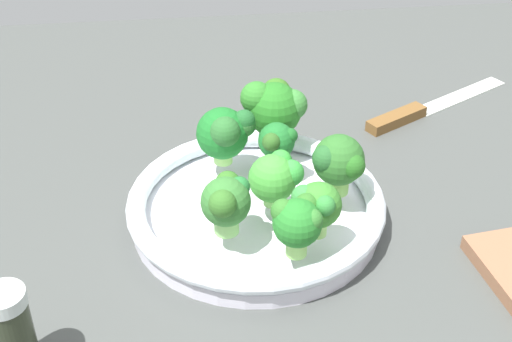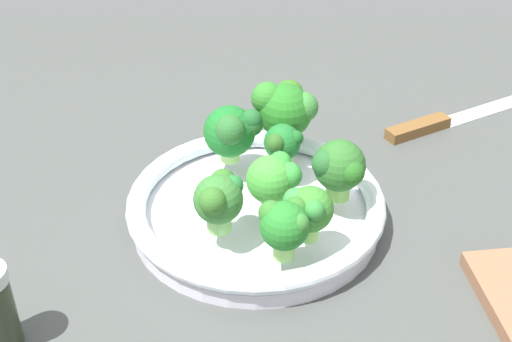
{
  "view_description": "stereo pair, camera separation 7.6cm",
  "coord_description": "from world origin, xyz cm",
  "px_view_note": "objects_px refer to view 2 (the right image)",
  "views": [
    {
      "loc": [
        -58.64,
        11.34,
        49.95
      ],
      "look_at": [
        3.98,
        3.91,
        6.93
      ],
      "focal_mm": 50.0,
      "sensor_mm": 36.0,
      "label": 1
    },
    {
      "loc": [
        -59.08,
        3.73,
        49.95
      ],
      "look_at": [
        3.98,
        3.91,
        6.93
      ],
      "focal_mm": 50.0,
      "sensor_mm": 36.0,
      "label": 2
    }
  ],
  "objects_px": {
    "broccoli_floret_4": "(308,209)",
    "broccoli_floret_6": "(273,178)",
    "broccoli_floret_1": "(232,131)",
    "broccoli_floret_3": "(285,108)",
    "broccoli_floret_2": "(282,144)",
    "broccoli_floret_5": "(285,224)",
    "broccoli_floret_7": "(339,167)",
    "broccoli_floret_0": "(219,199)",
    "knife": "(445,121)",
    "bowl": "(256,208)"
  },
  "relations": [
    {
      "from": "broccoli_floret_1",
      "to": "broccoli_floret_6",
      "type": "bearing_deg",
      "value": -151.52
    },
    {
      "from": "broccoli_floret_4",
      "to": "broccoli_floret_3",
      "type": "bearing_deg",
      "value": 5.72
    },
    {
      "from": "bowl",
      "to": "broccoli_floret_6",
      "type": "distance_m",
      "value": 0.06
    },
    {
      "from": "broccoli_floret_6",
      "to": "broccoli_floret_3",
      "type": "bearing_deg",
      "value": -6.99
    },
    {
      "from": "broccoli_floret_4",
      "to": "broccoli_floret_5",
      "type": "distance_m",
      "value": 0.03
    },
    {
      "from": "broccoli_floret_2",
      "to": "broccoli_floret_4",
      "type": "relative_size",
      "value": 0.92
    },
    {
      "from": "bowl",
      "to": "broccoli_floret_0",
      "type": "xyz_separation_m",
      "value": [
        -0.06,
        0.04,
        0.06
      ]
    },
    {
      "from": "broccoli_floret_0",
      "to": "broccoli_floret_6",
      "type": "bearing_deg",
      "value": -53.01
    },
    {
      "from": "bowl",
      "to": "broccoli_floret_4",
      "type": "height_order",
      "value": "broccoli_floret_4"
    },
    {
      "from": "broccoli_floret_4",
      "to": "broccoli_floret_7",
      "type": "distance_m",
      "value": 0.08
    },
    {
      "from": "broccoli_floret_0",
      "to": "broccoli_floret_7",
      "type": "relative_size",
      "value": 0.95
    },
    {
      "from": "broccoli_floret_6",
      "to": "broccoli_floret_7",
      "type": "relative_size",
      "value": 0.85
    },
    {
      "from": "broccoli_floret_3",
      "to": "broccoli_floret_6",
      "type": "height_order",
      "value": "broccoli_floret_3"
    },
    {
      "from": "broccoli_floret_1",
      "to": "broccoli_floret_7",
      "type": "height_order",
      "value": "same"
    },
    {
      "from": "broccoli_floret_5",
      "to": "knife",
      "type": "relative_size",
      "value": 0.25
    },
    {
      "from": "broccoli_floret_3",
      "to": "broccoli_floret_0",
      "type": "bearing_deg",
      "value": 156.89
    },
    {
      "from": "broccoli_floret_3",
      "to": "broccoli_floret_2",
      "type": "bearing_deg",
      "value": 175.89
    },
    {
      "from": "broccoli_floret_4",
      "to": "broccoli_floret_0",
      "type": "bearing_deg",
      "value": 80.04
    },
    {
      "from": "bowl",
      "to": "broccoli_floret_1",
      "type": "relative_size",
      "value": 4.16
    },
    {
      "from": "broccoli_floret_3",
      "to": "broccoli_floret_6",
      "type": "relative_size",
      "value": 1.37
    },
    {
      "from": "broccoli_floret_1",
      "to": "broccoli_floret_2",
      "type": "distance_m",
      "value": 0.06
    },
    {
      "from": "broccoli_floret_0",
      "to": "broccoli_floret_4",
      "type": "distance_m",
      "value": 0.09
    },
    {
      "from": "bowl",
      "to": "broccoli_floret_2",
      "type": "distance_m",
      "value": 0.08
    },
    {
      "from": "broccoli_floret_7",
      "to": "broccoli_floret_0",
      "type": "bearing_deg",
      "value": 112.83
    },
    {
      "from": "broccoli_floret_3",
      "to": "bowl",
      "type": "bearing_deg",
      "value": 162.15
    },
    {
      "from": "broccoli_floret_2",
      "to": "broccoli_floret_3",
      "type": "bearing_deg",
      "value": -4.11
    },
    {
      "from": "knife",
      "to": "broccoli_floret_3",
      "type": "bearing_deg",
      "value": 116.62
    },
    {
      "from": "broccoli_floret_1",
      "to": "broccoli_floret_3",
      "type": "height_order",
      "value": "broccoli_floret_3"
    },
    {
      "from": "broccoli_floret_5",
      "to": "broccoli_floret_2",
      "type": "bearing_deg",
      "value": -0.58
    },
    {
      "from": "broccoli_floret_3",
      "to": "broccoli_floret_4",
      "type": "relative_size",
      "value": 1.35
    },
    {
      "from": "broccoli_floret_5",
      "to": "broccoli_floret_7",
      "type": "height_order",
      "value": "broccoli_floret_7"
    },
    {
      "from": "bowl",
      "to": "broccoli_floret_2",
      "type": "xyz_separation_m",
      "value": [
        0.05,
        -0.03,
        0.05
      ]
    },
    {
      "from": "broccoli_floret_2",
      "to": "bowl",
      "type": "bearing_deg",
      "value": 149.38
    },
    {
      "from": "broccoli_floret_1",
      "to": "knife",
      "type": "height_order",
      "value": "broccoli_floret_1"
    },
    {
      "from": "broccoli_floret_6",
      "to": "broccoli_floret_5",
      "type": "bearing_deg",
      "value": -173.33
    },
    {
      "from": "broccoli_floret_6",
      "to": "knife",
      "type": "bearing_deg",
      "value": -45.55
    },
    {
      "from": "broccoli_floret_6",
      "to": "knife",
      "type": "relative_size",
      "value": 0.24
    },
    {
      "from": "broccoli_floret_3",
      "to": "broccoli_floret_1",
      "type": "bearing_deg",
      "value": 122.62
    },
    {
      "from": "broccoli_floret_6",
      "to": "broccoli_floret_0",
      "type": "bearing_deg",
      "value": 126.99
    },
    {
      "from": "broccoli_floret_4",
      "to": "broccoli_floret_6",
      "type": "relative_size",
      "value": 1.02
    },
    {
      "from": "broccoli_floret_2",
      "to": "broccoli_floret_5",
      "type": "bearing_deg",
      "value": 179.42
    },
    {
      "from": "broccoli_floret_1",
      "to": "broccoli_floret_5",
      "type": "distance_m",
      "value": 0.18
    },
    {
      "from": "knife",
      "to": "broccoli_floret_2",
      "type": "bearing_deg",
      "value": 126.04
    },
    {
      "from": "broccoli_floret_3",
      "to": "broccoli_floret_5",
      "type": "xyz_separation_m",
      "value": [
        -0.21,
        0.01,
        -0.01
      ]
    },
    {
      "from": "broccoli_floret_7",
      "to": "broccoli_floret_5",
      "type": "bearing_deg",
      "value": 147.54
    },
    {
      "from": "broccoli_floret_0",
      "to": "broccoli_floret_7",
      "type": "bearing_deg",
      "value": -67.17
    },
    {
      "from": "broccoli_floret_6",
      "to": "bowl",
      "type": "bearing_deg",
      "value": 43.74
    },
    {
      "from": "bowl",
      "to": "broccoli_floret_3",
      "type": "relative_size",
      "value": 3.53
    },
    {
      "from": "broccoli_floret_3",
      "to": "broccoli_floret_7",
      "type": "distance_m",
      "value": 0.13
    },
    {
      "from": "knife",
      "to": "broccoli_floret_7",
      "type": "bearing_deg",
      "value": 142.71
    }
  ]
}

